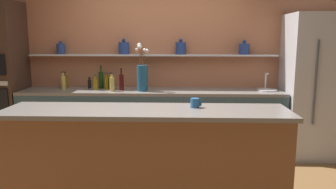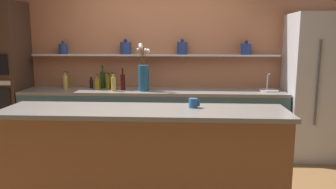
{
  "view_description": "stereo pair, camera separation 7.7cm",
  "coord_description": "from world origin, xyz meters",
  "px_view_note": "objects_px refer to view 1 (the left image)",
  "views": [
    {
      "loc": [
        0.31,
        -3.38,
        1.65
      ],
      "look_at": [
        0.17,
        0.37,
        1.01
      ],
      "focal_mm": 35.0,
      "sensor_mm": 36.0,
      "label": 1
    },
    {
      "loc": [
        0.39,
        -3.38,
        1.65
      ],
      "look_at": [
        0.17,
        0.37,
        1.01
      ],
      "focal_mm": 35.0,
      "sensor_mm": 36.0,
      "label": 2
    }
  ],
  "objects_px": {
    "refrigerator": "(315,86)",
    "sink_fixture": "(267,89)",
    "flower_vase": "(142,75)",
    "bottle_oil_8": "(66,81)",
    "bottle_spirit_6": "(63,82)",
    "coffee_mug": "(195,103)",
    "bottle_oil_3": "(108,83)",
    "bottle_spirit_2": "(112,84)",
    "bottle_oil_7": "(111,82)",
    "bottle_oil_1": "(96,84)",
    "bottle_wine_5": "(101,79)",
    "bottle_oil_9": "(106,83)",
    "oven_tower": "(1,78)",
    "bottle_sauce_4": "(90,84)",
    "bottle_wine_0": "(121,82)"
  },
  "relations": [
    {
      "from": "bottle_wine_0",
      "to": "bottle_oil_7",
      "type": "relative_size",
      "value": 1.33
    },
    {
      "from": "refrigerator",
      "to": "bottle_oil_3",
      "type": "relative_size",
      "value": 8.93
    },
    {
      "from": "flower_vase",
      "to": "bottle_oil_8",
      "type": "height_order",
      "value": "flower_vase"
    },
    {
      "from": "bottle_oil_8",
      "to": "sink_fixture",
      "type": "bearing_deg",
      "value": -2.76
    },
    {
      "from": "refrigerator",
      "to": "bottle_wine_5",
      "type": "distance_m",
      "value": 3.07
    },
    {
      "from": "refrigerator",
      "to": "bottle_wine_0",
      "type": "bearing_deg",
      "value": -179.99
    },
    {
      "from": "bottle_oil_8",
      "to": "bottle_oil_9",
      "type": "height_order",
      "value": "bottle_oil_8"
    },
    {
      "from": "refrigerator",
      "to": "bottle_wine_5",
      "type": "height_order",
      "value": "refrigerator"
    },
    {
      "from": "refrigerator",
      "to": "bottle_oil_3",
      "type": "xyz_separation_m",
      "value": [
        -2.95,
        0.17,
        0.01
      ]
    },
    {
      "from": "bottle_wine_0",
      "to": "coffee_mug",
      "type": "bearing_deg",
      "value": -58.92
    },
    {
      "from": "bottle_oil_3",
      "to": "bottle_spirit_6",
      "type": "relative_size",
      "value": 0.86
    },
    {
      "from": "bottle_oil_9",
      "to": "refrigerator",
      "type": "bearing_deg",
      "value": -1.87
    },
    {
      "from": "bottle_spirit_2",
      "to": "bottle_wine_5",
      "type": "distance_m",
      "value": 0.37
    },
    {
      "from": "sink_fixture",
      "to": "bottle_sauce_4",
      "type": "height_order",
      "value": "sink_fixture"
    },
    {
      "from": "bottle_oil_1",
      "to": "coffee_mug",
      "type": "height_order",
      "value": "bottle_oil_1"
    },
    {
      "from": "oven_tower",
      "to": "coffee_mug",
      "type": "distance_m",
      "value": 3.2
    },
    {
      "from": "bottle_wine_5",
      "to": "bottle_oil_7",
      "type": "height_order",
      "value": "bottle_wine_5"
    },
    {
      "from": "coffee_mug",
      "to": "bottle_oil_3",
      "type": "bearing_deg",
      "value": 124.13
    },
    {
      "from": "flower_vase",
      "to": "bottle_sauce_4",
      "type": "height_order",
      "value": "flower_vase"
    },
    {
      "from": "oven_tower",
      "to": "bottle_oil_7",
      "type": "distance_m",
      "value": 1.59
    },
    {
      "from": "flower_vase",
      "to": "bottle_sauce_4",
      "type": "relative_size",
      "value": 3.92
    },
    {
      "from": "bottle_wine_5",
      "to": "bottle_oil_7",
      "type": "distance_m",
      "value": 0.19
    },
    {
      "from": "oven_tower",
      "to": "bottle_wine_0",
      "type": "distance_m",
      "value": 1.77
    },
    {
      "from": "refrigerator",
      "to": "bottle_oil_7",
      "type": "xyz_separation_m",
      "value": [
        -2.9,
        0.13,
        0.03
      ]
    },
    {
      "from": "bottle_spirit_2",
      "to": "bottle_sauce_4",
      "type": "bearing_deg",
      "value": 147.63
    },
    {
      "from": "bottle_sauce_4",
      "to": "bottle_oil_7",
      "type": "height_order",
      "value": "bottle_oil_7"
    },
    {
      "from": "bottle_oil_9",
      "to": "bottle_oil_1",
      "type": "bearing_deg",
      "value": -144.8
    },
    {
      "from": "bottle_oil_7",
      "to": "bottle_oil_3",
      "type": "bearing_deg",
      "value": 142.12
    },
    {
      "from": "flower_vase",
      "to": "bottle_spirit_6",
      "type": "distance_m",
      "value": 1.18
    },
    {
      "from": "bottle_oil_7",
      "to": "coffee_mug",
      "type": "xyz_separation_m",
      "value": [
        1.15,
        -1.74,
        0.05
      ]
    },
    {
      "from": "sink_fixture",
      "to": "bottle_wine_5",
      "type": "height_order",
      "value": "bottle_wine_5"
    },
    {
      "from": "refrigerator",
      "to": "bottle_spirit_6",
      "type": "distance_m",
      "value": 3.58
    },
    {
      "from": "bottle_spirit_6",
      "to": "coffee_mug",
      "type": "bearing_deg",
      "value": -42.61
    },
    {
      "from": "bottle_oil_7",
      "to": "oven_tower",
      "type": "bearing_deg",
      "value": -176.81
    },
    {
      "from": "bottle_wine_0",
      "to": "bottle_spirit_2",
      "type": "bearing_deg",
      "value": -144.78
    },
    {
      "from": "sink_fixture",
      "to": "bottle_sauce_4",
      "type": "bearing_deg",
      "value": 177.42
    },
    {
      "from": "bottle_oil_9",
      "to": "oven_tower",
      "type": "bearing_deg",
      "value": -177.76
    },
    {
      "from": "bottle_oil_1",
      "to": "bottle_wine_5",
      "type": "distance_m",
      "value": 0.21
    },
    {
      "from": "bottle_spirit_2",
      "to": "bottle_wine_5",
      "type": "bearing_deg",
      "value": 127.7
    },
    {
      "from": "sink_fixture",
      "to": "bottle_oil_9",
      "type": "distance_m",
      "value": 2.31
    },
    {
      "from": "flower_vase",
      "to": "bottle_wine_0",
      "type": "bearing_deg",
      "value": 172.75
    },
    {
      "from": "bottle_sauce_4",
      "to": "bottle_spirit_6",
      "type": "relative_size",
      "value": 0.66
    },
    {
      "from": "bottle_oil_9",
      "to": "bottle_oil_8",
      "type": "bearing_deg",
      "value": 171.46
    },
    {
      "from": "bottle_spirit_6",
      "to": "bottle_oil_7",
      "type": "distance_m",
      "value": 0.69
    },
    {
      "from": "refrigerator",
      "to": "sink_fixture",
      "type": "relative_size",
      "value": 7.09
    },
    {
      "from": "bottle_spirit_6",
      "to": "bottle_oil_8",
      "type": "relative_size",
      "value": 1.06
    },
    {
      "from": "bottle_spirit_2",
      "to": "bottle_oil_7",
      "type": "xyz_separation_m",
      "value": [
        -0.06,
        0.21,
        -0.01
      ]
    },
    {
      "from": "bottle_spirit_2",
      "to": "coffee_mug",
      "type": "height_order",
      "value": "bottle_spirit_2"
    },
    {
      "from": "oven_tower",
      "to": "bottle_spirit_2",
      "type": "bearing_deg",
      "value": -4.12
    },
    {
      "from": "sink_fixture",
      "to": "bottle_oil_1",
      "type": "height_order",
      "value": "sink_fixture"
    }
  ]
}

